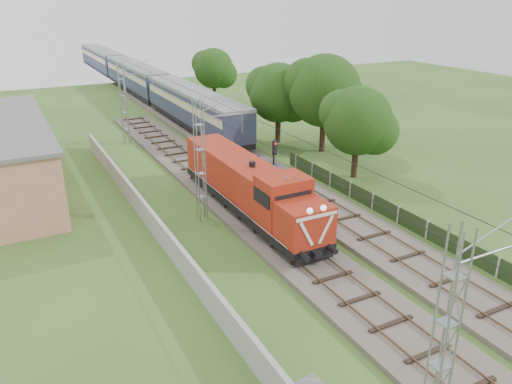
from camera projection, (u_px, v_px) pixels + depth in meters
ground at (351, 298)px, 24.47m from camera, size 140.00×140.00×0.00m
track_main at (279, 237)px, 30.17m from camera, size 4.20×70.00×0.45m
track_side at (254, 165)px, 43.03m from camera, size 4.20×80.00×0.45m
catenary at (201, 161)px, 31.60m from camera, size 3.31×70.00×8.00m
boundary_wall at (150, 219)px, 31.30m from camera, size 0.25×40.00×1.50m
fence at (427, 230)px, 30.16m from camera, size 0.12×32.00×1.20m
locomotive at (249, 186)px, 32.79m from camera, size 2.81×16.02×4.07m
coach_rake at (135, 76)px, 73.71m from camera, size 3.20×71.45×3.70m
signal_post at (274, 160)px, 34.84m from camera, size 0.50×0.39×4.53m
tree_a at (359, 122)px, 39.01m from camera, size 5.69×5.42×7.38m
tree_b at (325, 92)px, 45.35m from camera, size 6.95×6.62×9.01m
tree_c at (279, 94)px, 48.44m from camera, size 6.05×5.76×7.84m
tree_d at (214, 69)px, 67.03m from camera, size 5.60×5.33×7.26m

